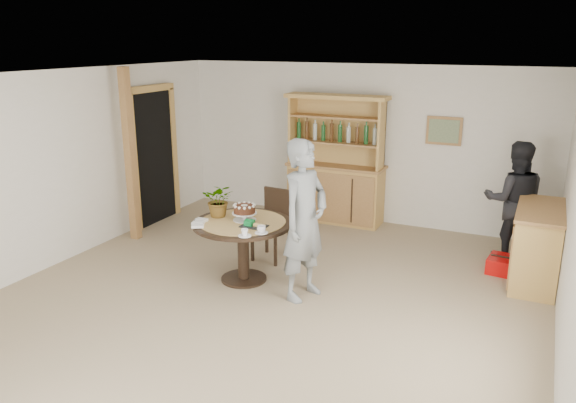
{
  "coord_description": "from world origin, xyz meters",
  "views": [
    {
      "loc": [
        2.68,
        -5.01,
        2.87
      ],
      "look_at": [
        0.06,
        0.65,
        1.05
      ],
      "focal_mm": 35.0,
      "sensor_mm": 36.0,
      "label": 1
    }
  ],
  "objects_px": {
    "dining_table": "(243,234)",
    "teen_boy": "(304,220)",
    "dining_chair": "(274,220)",
    "red_suitcase": "(513,267)",
    "sideboard": "(537,245)",
    "adult_person": "(514,201)",
    "hutch": "(336,180)"
  },
  "relations": [
    {
      "from": "adult_person",
      "to": "teen_boy",
      "type": "bearing_deg",
      "value": 37.58
    },
    {
      "from": "adult_person",
      "to": "dining_table",
      "type": "bearing_deg",
      "value": 26.46
    },
    {
      "from": "teen_boy",
      "to": "adult_person",
      "type": "relative_size",
      "value": 1.15
    },
    {
      "from": "teen_boy",
      "to": "red_suitcase",
      "type": "relative_size",
      "value": 2.86
    },
    {
      "from": "dining_table",
      "to": "red_suitcase",
      "type": "bearing_deg",
      "value": 27.8
    },
    {
      "from": "dining_table",
      "to": "teen_boy",
      "type": "height_order",
      "value": "teen_boy"
    },
    {
      "from": "dining_table",
      "to": "adult_person",
      "type": "distance_m",
      "value": 3.63
    },
    {
      "from": "dining_table",
      "to": "teen_boy",
      "type": "xyz_separation_m",
      "value": [
        0.85,
        -0.1,
        0.31
      ]
    },
    {
      "from": "sideboard",
      "to": "dining_table",
      "type": "distance_m",
      "value": 3.55
    },
    {
      "from": "dining_table",
      "to": "dining_chair",
      "type": "distance_m",
      "value": 0.83
    },
    {
      "from": "teen_boy",
      "to": "red_suitcase",
      "type": "height_order",
      "value": "teen_boy"
    },
    {
      "from": "dining_chair",
      "to": "red_suitcase",
      "type": "xyz_separation_m",
      "value": [
        2.99,
        0.75,
        -0.43
      ]
    },
    {
      "from": "hutch",
      "to": "adult_person",
      "type": "xyz_separation_m",
      "value": [
        2.7,
        -0.51,
        0.11
      ]
    },
    {
      "from": "dining_chair",
      "to": "red_suitcase",
      "type": "distance_m",
      "value": 3.12
    },
    {
      "from": "red_suitcase",
      "to": "dining_table",
      "type": "bearing_deg",
      "value": -145.82
    },
    {
      "from": "teen_boy",
      "to": "dining_chair",
      "type": "bearing_deg",
      "value": 57.05
    },
    {
      "from": "sideboard",
      "to": "teen_boy",
      "type": "bearing_deg",
      "value": -147.11
    },
    {
      "from": "hutch",
      "to": "dining_table",
      "type": "relative_size",
      "value": 1.7
    },
    {
      "from": "sideboard",
      "to": "dining_table",
      "type": "xyz_separation_m",
      "value": [
        -3.24,
        -1.45,
        0.13
      ]
    },
    {
      "from": "hutch",
      "to": "teen_boy",
      "type": "xyz_separation_m",
      "value": [
        0.65,
        -2.79,
        0.23
      ]
    },
    {
      "from": "hutch",
      "to": "adult_person",
      "type": "distance_m",
      "value": 2.75
    },
    {
      "from": "sideboard",
      "to": "teen_boy",
      "type": "height_order",
      "value": "teen_boy"
    },
    {
      "from": "adult_person",
      "to": "red_suitcase",
      "type": "xyz_separation_m",
      "value": [
        0.1,
        -0.6,
        -0.7
      ]
    },
    {
      "from": "sideboard",
      "to": "adult_person",
      "type": "relative_size",
      "value": 0.79
    },
    {
      "from": "adult_person",
      "to": "red_suitcase",
      "type": "distance_m",
      "value": 0.93
    },
    {
      "from": "sideboard",
      "to": "adult_person",
      "type": "xyz_separation_m",
      "value": [
        -0.34,
        0.74,
        0.33
      ]
    },
    {
      "from": "sideboard",
      "to": "dining_chair",
      "type": "relative_size",
      "value": 1.33
    },
    {
      "from": "adult_person",
      "to": "red_suitcase",
      "type": "relative_size",
      "value": 2.5
    },
    {
      "from": "dining_table",
      "to": "dining_chair",
      "type": "bearing_deg",
      "value": 89.5
    },
    {
      "from": "sideboard",
      "to": "red_suitcase",
      "type": "relative_size",
      "value": 1.97
    },
    {
      "from": "dining_table",
      "to": "teen_boy",
      "type": "bearing_deg",
      "value": -6.71
    },
    {
      "from": "hutch",
      "to": "dining_table",
      "type": "height_order",
      "value": "hutch"
    }
  ]
}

